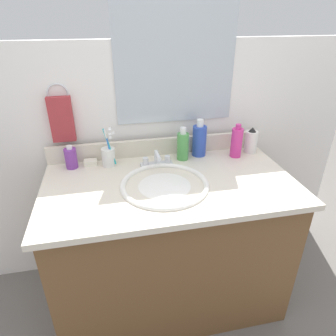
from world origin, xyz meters
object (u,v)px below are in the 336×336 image
at_px(bottle_soap_pink, 237,142).
at_px(hand_towel, 62,119).
at_px(bottle_cream_purple, 71,158).
at_px(soap_bar, 91,162).
at_px(bottle_toner_green, 183,146).
at_px(faucet, 157,161).
at_px(bottle_lotion_white, 251,141).
at_px(cup_white_ceramic, 109,156).
at_px(bottle_shampoo_blue, 199,140).

bearing_deg(bottle_soap_pink, hand_towel, 171.50).
relative_size(hand_towel, bottle_cream_purple, 1.89).
bearing_deg(soap_bar, bottle_toner_green, -3.94).
height_order(hand_towel, bottle_toner_green, hand_towel).
height_order(faucet, bottle_lotion_white, bottle_lotion_white).
relative_size(cup_white_ceramic, soap_bar, 3.01).
distance_m(bottle_soap_pink, bottle_toner_green, 0.28).
xyz_separation_m(bottle_soap_pink, bottle_cream_purple, (-0.84, 0.04, -0.03)).
height_order(hand_towel, bottle_soap_pink, hand_towel).
bearing_deg(cup_white_ceramic, soap_bar, 163.29).
bearing_deg(bottle_soap_pink, soap_bar, 175.58).
height_order(bottle_soap_pink, bottle_shampoo_blue, bottle_shampoo_blue).
xyz_separation_m(hand_towel, bottle_lotion_white, (0.96, -0.09, -0.16)).
distance_m(hand_towel, soap_bar, 0.25).
bearing_deg(bottle_soap_pink, faucet, -176.31).
distance_m(bottle_soap_pink, bottle_lotion_white, 0.11).
distance_m(faucet, bottle_toner_green, 0.16).
distance_m(bottle_lotion_white, bottle_cream_purple, 0.94).
xyz_separation_m(hand_towel, bottle_toner_green, (0.58, -0.10, -0.15)).
bearing_deg(faucet, bottle_cream_purple, 170.15).
distance_m(faucet, bottle_cream_purple, 0.42).
relative_size(faucet, bottle_cream_purple, 1.37).
bearing_deg(bottle_toner_green, bottle_soap_pink, -5.22).
relative_size(bottle_soap_pink, soap_bar, 2.77).
bearing_deg(bottle_shampoo_blue, faucet, -160.93).
bearing_deg(bottle_shampoo_blue, bottle_toner_green, -162.53).
bearing_deg(faucet, hand_towel, 160.24).
distance_m(bottle_shampoo_blue, bottle_cream_purple, 0.65).
distance_m(faucet, cup_white_ceramic, 0.24).
bearing_deg(cup_white_ceramic, bottle_cream_purple, 175.73).
xyz_separation_m(bottle_soap_pink, cup_white_ceramic, (-0.66, 0.03, -0.03)).
xyz_separation_m(bottle_toner_green, bottle_shampoo_blue, (0.10, 0.03, 0.01)).
bearing_deg(bottle_lotion_white, bottle_soap_pink, -161.17).
height_order(bottle_shampoo_blue, bottle_cream_purple, bottle_shampoo_blue).
bearing_deg(bottle_cream_purple, soap_bar, 9.23).
relative_size(bottle_soap_pink, bottle_cream_purple, 1.52).
relative_size(faucet, bottle_toner_green, 0.93).
height_order(bottle_toner_green, soap_bar, bottle_toner_green).
relative_size(hand_towel, bottle_toner_green, 1.28).
distance_m(bottle_toner_green, bottle_shampoo_blue, 0.10).
xyz_separation_m(faucet, bottle_soap_pink, (0.43, 0.03, 0.05)).
bearing_deg(bottle_lotion_white, bottle_toner_green, -178.77).
distance_m(bottle_shampoo_blue, cup_white_ceramic, 0.47).
xyz_separation_m(bottle_shampoo_blue, bottle_cream_purple, (-0.65, -0.01, -0.03)).
relative_size(bottle_toner_green, soap_bar, 2.69).
bearing_deg(bottle_shampoo_blue, bottle_soap_pink, -16.88).
bearing_deg(bottle_shampoo_blue, bottle_cream_purple, -178.90).
bearing_deg(soap_bar, bottle_shampoo_blue, -0.18).
distance_m(bottle_lotion_white, soap_bar, 0.85).
xyz_separation_m(bottle_toner_green, cup_white_ceramic, (-0.38, 0.00, -0.02)).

